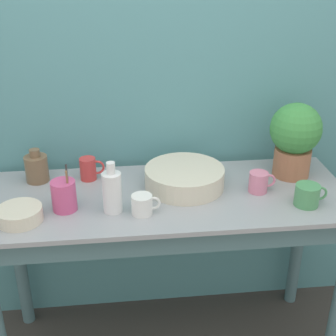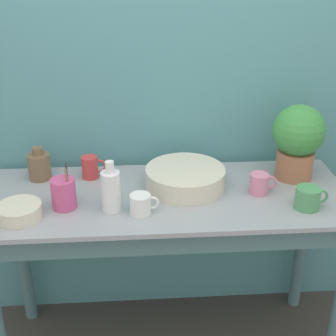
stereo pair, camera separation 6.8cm
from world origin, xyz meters
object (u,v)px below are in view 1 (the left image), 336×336
at_px(bottle_short, 37,168).
at_px(mug_green, 308,195).
at_px(mug_pink, 259,182).
at_px(bowl_wash_large, 184,178).
at_px(bottle_tall, 112,191).
at_px(mug_red, 89,169).
at_px(potted_plant, 295,136).
at_px(bowl_small_cream, 20,214).
at_px(utensil_cup, 64,196).
at_px(mug_white, 143,205).

height_order(bottle_short, mug_green, bottle_short).
bearing_deg(mug_pink, bowl_wash_large, 166.02).
bearing_deg(bottle_tall, bottle_short, 138.07).
bearing_deg(bottle_short, mug_red, -2.10).
relative_size(bowl_wash_large, mug_pink, 2.97).
relative_size(potted_plant, bowl_wash_large, 0.99).
height_order(bottle_tall, mug_red, bottle_tall).
xyz_separation_m(bottle_short, bowl_small_cream, (-0.02, -0.32, -0.03)).
bearing_deg(bowl_wash_large, potted_plant, 7.00).
height_order(bowl_small_cream, utensil_cup, utensil_cup).
relative_size(mug_green, utensil_cup, 0.72).
distance_m(bottle_short, mug_pink, 0.94).
height_order(potted_plant, bottle_tall, potted_plant).
relative_size(bottle_tall, bottle_short, 1.40).
height_order(bottle_tall, bowl_small_cream, bottle_tall).
relative_size(bottle_short, bowl_small_cream, 0.88).
height_order(bowl_wash_large, bottle_short, bottle_short).
xyz_separation_m(mug_pink, bowl_small_cream, (-0.94, -0.12, -0.02)).
bearing_deg(bottle_tall, mug_pink, 8.60).
distance_m(bowl_small_cream, utensil_cup, 0.18).
relative_size(potted_plant, bottle_short, 2.24).
bearing_deg(bowl_small_cream, mug_red, 52.67).
distance_m(bowl_wash_large, mug_green, 0.50).
relative_size(potted_plant, mug_pink, 2.93).
distance_m(mug_pink, mug_white, 0.50).
xyz_separation_m(bottle_tall, mug_white, (0.11, -0.03, -0.05)).
xyz_separation_m(bowl_wash_large, utensil_cup, (-0.48, -0.13, 0.02)).
height_order(mug_green, utensil_cup, utensil_cup).
bearing_deg(bottle_tall, potted_plant, 15.97).
xyz_separation_m(bowl_wash_large, mug_pink, (0.30, -0.07, 0.00)).
height_order(mug_green, bowl_small_cream, mug_green).
height_order(mug_red, mug_white, mug_red).
height_order(mug_pink, mug_green, same).
distance_m(mug_red, bowl_small_cream, 0.40).
bearing_deg(potted_plant, utensil_cup, -168.70).
relative_size(bowl_wash_large, bottle_tall, 1.62).
relative_size(bottle_tall, mug_red, 1.91).
distance_m(bottle_tall, mug_white, 0.13).
relative_size(mug_pink, mug_red, 1.04).
bearing_deg(mug_green, bottle_short, 163.12).
distance_m(mug_pink, mug_green, 0.20).
xyz_separation_m(bottle_tall, mug_green, (0.76, -0.04, -0.04)).
bearing_deg(bottle_tall, mug_white, -15.95).
height_order(bowl_wash_large, mug_red, mug_red).
relative_size(potted_plant, bottle_tall, 1.60).
height_order(bowl_wash_large, bottle_tall, bottle_tall).
relative_size(mug_pink, mug_white, 1.01).
bearing_deg(bottle_short, utensil_cup, -61.80).
xyz_separation_m(bowl_wash_large, bottle_short, (-0.62, 0.12, 0.02)).
height_order(mug_pink, mug_white, mug_pink).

